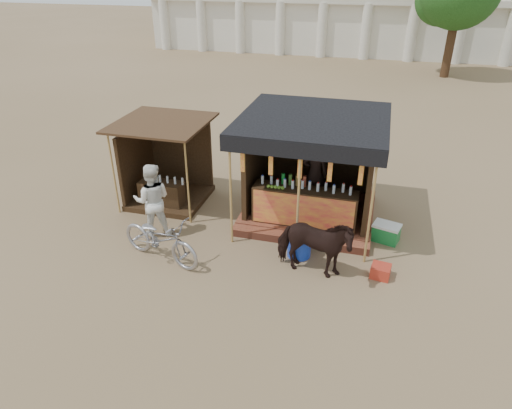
{
  "coord_description": "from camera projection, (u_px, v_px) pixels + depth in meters",
  "views": [
    {
      "loc": [
        2.48,
        -7.45,
        6.15
      ],
      "look_at": [
        0.0,
        1.6,
        1.1
      ],
      "focal_mm": 32.0,
      "sensor_mm": 36.0,
      "label": 1
    }
  ],
  "objects": [
    {
      "name": "cow",
      "position": [
        313.0,
        246.0,
        9.76
      ],
      "size": [
        1.8,
        0.96,
        1.46
      ],
      "primitive_type": "imported",
      "rotation": [
        0.0,
        0.0,
        1.47
      ],
      "color": "black",
      "rests_on": "ground"
    },
    {
      "name": "red_crate",
      "position": [
        381.0,
        271.0,
        9.96
      ],
      "size": [
        0.45,
        0.43,
        0.28
      ],
      "primitive_type": "cube",
      "rotation": [
        0.0,
        0.0,
        -0.13
      ],
      "color": "#A82B1C",
      "rests_on": "ground"
    },
    {
      "name": "cooler",
      "position": [
        386.0,
        232.0,
        11.2
      ],
      "size": [
        0.73,
        0.59,
        0.46
      ],
      "color": "#1B7D37",
      "rests_on": "ground"
    },
    {
      "name": "secondary_stall",
      "position": [
        163.0,
        172.0,
        12.9
      ],
      "size": [
        2.4,
        2.4,
        2.38
      ],
      "color": "#3B2615",
      "rests_on": "ground"
    },
    {
      "name": "main_stall",
      "position": [
        311.0,
        181.0,
        11.95
      ],
      "size": [
        3.6,
        3.61,
        2.78
      ],
      "color": "brown",
      "rests_on": "ground"
    },
    {
      "name": "bystander",
      "position": [
        152.0,
        200.0,
        11.17
      ],
      "size": [
        1.11,
        0.99,
        1.89
      ],
      "primitive_type": "imported",
      "rotation": [
        0.0,
        0.0,
        3.49
      ],
      "color": "white",
      "rests_on": "ground"
    },
    {
      "name": "blue_barrel",
      "position": [
        299.0,
        243.0,
        10.6
      ],
      "size": [
        0.57,
        0.57,
        0.66
      ],
      "primitive_type": "cylinder",
      "rotation": [
        0.0,
        0.0,
        -0.04
      ],
      "color": "#193CBF",
      "rests_on": "ground"
    },
    {
      "name": "motorbike",
      "position": [
        160.0,
        239.0,
        10.34
      ],
      "size": [
        2.27,
        1.32,
        1.13
      ],
      "primitive_type": "imported",
      "rotation": [
        0.0,
        0.0,
        1.28
      ],
      "color": "#9B9BA3",
      "rests_on": "ground"
    },
    {
      "name": "ground",
      "position": [
        236.0,
        283.0,
        9.81
      ],
      "size": [
        120.0,
        120.0,
        0.0
      ],
      "primitive_type": "plane",
      "color": "#846B4C",
      "rests_on": "ground"
    }
  ]
}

